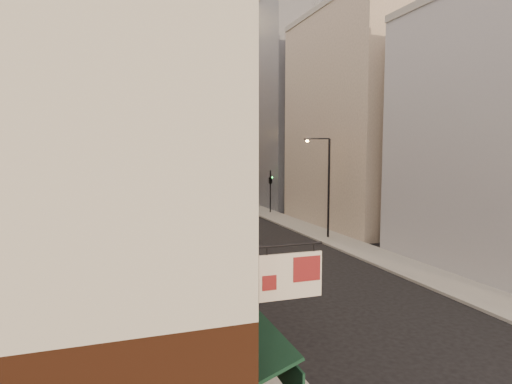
{
  "coord_description": "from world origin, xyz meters",
  "views": [
    {
      "loc": [
        -10.46,
        -6.05,
        7.05
      ],
      "look_at": [
        -1.41,
        20.39,
        4.47
      ],
      "focal_mm": 30.0,
      "sensor_mm": 36.0,
      "label": 1
    }
  ],
  "objects_px": {
    "clock_tower": "(153,105)",
    "streetlamp_mid": "(326,182)",
    "white_tower": "(216,94)",
    "streetlamp_far": "(247,163)",
    "traffic_light_right": "(270,180)",
    "traffic_light_left": "(143,185)"
  },
  "relations": [
    {
      "from": "traffic_light_right",
      "to": "white_tower",
      "type": "bearing_deg",
      "value": -84.56
    },
    {
      "from": "streetlamp_far",
      "to": "traffic_light_right",
      "type": "relative_size",
      "value": 1.98
    },
    {
      "from": "streetlamp_far",
      "to": "traffic_light_left",
      "type": "bearing_deg",
      "value": -139.23
    },
    {
      "from": "white_tower",
      "to": "traffic_light_right",
      "type": "relative_size",
      "value": 8.3
    },
    {
      "from": "clock_tower",
      "to": "white_tower",
      "type": "height_order",
      "value": "clock_tower"
    },
    {
      "from": "clock_tower",
      "to": "traffic_light_right",
      "type": "bearing_deg",
      "value": -81.2
    },
    {
      "from": "clock_tower",
      "to": "streetlamp_mid",
      "type": "xyz_separation_m",
      "value": [
        7.13,
        -67.17,
        -12.94
      ]
    },
    {
      "from": "clock_tower",
      "to": "traffic_light_left",
      "type": "height_order",
      "value": "clock_tower"
    },
    {
      "from": "clock_tower",
      "to": "streetlamp_far",
      "type": "relative_size",
      "value": 4.53
    },
    {
      "from": "traffic_light_right",
      "to": "streetlamp_far",
      "type": "bearing_deg",
      "value": -74.26
    },
    {
      "from": "white_tower",
      "to": "streetlamp_far",
      "type": "height_order",
      "value": "white_tower"
    },
    {
      "from": "clock_tower",
      "to": "traffic_light_left",
      "type": "xyz_separation_m",
      "value": [
        -6.04,
        -49.51,
        -14.16
      ]
    },
    {
      "from": "clock_tower",
      "to": "streetlamp_far",
      "type": "bearing_deg",
      "value": -80.76
    },
    {
      "from": "white_tower",
      "to": "streetlamp_mid",
      "type": "distance_m",
      "value": 55.1
    },
    {
      "from": "clock_tower",
      "to": "white_tower",
      "type": "xyz_separation_m",
      "value": [
        11.0,
        -14.0,
        0.97
      ]
    },
    {
      "from": "white_tower",
      "to": "clock_tower",
      "type": "bearing_deg",
      "value": 128.16
    },
    {
      "from": "clock_tower",
      "to": "traffic_light_left",
      "type": "distance_m",
      "value": 51.85
    },
    {
      "from": "traffic_light_left",
      "to": "traffic_light_right",
      "type": "relative_size",
      "value": 1.0
    },
    {
      "from": "traffic_light_left",
      "to": "traffic_light_right",
      "type": "distance_m",
      "value": 14.32
    },
    {
      "from": "clock_tower",
      "to": "traffic_light_right",
      "type": "xyz_separation_m",
      "value": [
        8.05,
        -52.0,
        -13.69
      ]
    },
    {
      "from": "white_tower",
      "to": "streetlamp_mid",
      "type": "xyz_separation_m",
      "value": [
        -3.87,
        -53.17,
        -13.91
      ]
    },
    {
      "from": "streetlamp_mid",
      "to": "traffic_light_right",
      "type": "xyz_separation_m",
      "value": [
        0.92,
        15.17,
        -0.76
      ]
    }
  ]
}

